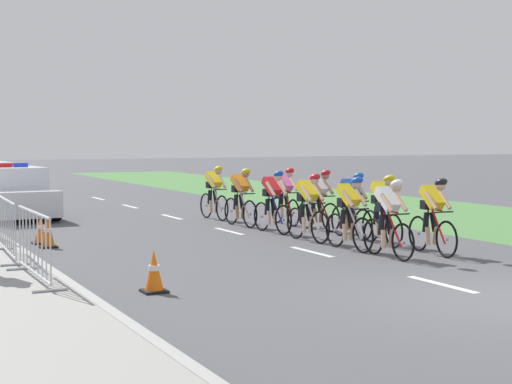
% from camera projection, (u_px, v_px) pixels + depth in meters
% --- Properties ---
extents(ground_plane, '(160.00, 160.00, 0.00)m').
position_uv_depth(ground_plane, '(501.00, 299.00, 11.21)').
color(ground_plane, '#4C4C51').
extents(grass_verge, '(7.00, 60.00, 0.01)m').
position_uv_depth(grass_verge, '(376.00, 205.00, 27.18)').
color(grass_verge, '#4C7F42').
rests_on(grass_verge, ground).
extents(lane_markings_centre, '(0.14, 25.60, 0.01)m').
position_uv_depth(lane_markings_centre, '(229.00, 231.00, 19.49)').
color(lane_markings_centre, white).
rests_on(lane_markings_centre, ground).
extents(cyclist_lead, '(0.42, 1.72, 1.56)m').
position_uv_depth(cyclist_lead, '(389.00, 217.00, 15.04)').
color(cyclist_lead, black).
rests_on(cyclist_lead, ground).
extents(cyclist_second, '(0.45, 1.72, 1.56)m').
position_uv_depth(cyclist_second, '(433.00, 215.00, 15.49)').
color(cyclist_second, black).
rests_on(cyclist_second, ground).
extents(cyclist_third, '(0.42, 1.72, 1.56)m').
position_uv_depth(cyclist_third, '(349.00, 212.00, 16.11)').
color(cyclist_third, black).
rests_on(cyclist_third, ground).
extents(cyclist_fourth, '(0.45, 1.72, 1.56)m').
position_uv_depth(cyclist_fourth, '(382.00, 209.00, 16.87)').
color(cyclist_fourth, black).
rests_on(cyclist_fourth, ground).
extents(cyclist_fifth, '(0.43, 1.72, 1.56)m').
position_uv_depth(cyclist_fifth, '(308.00, 206.00, 17.50)').
color(cyclist_fifth, black).
rests_on(cyclist_fifth, ground).
extents(cyclist_sixth, '(0.42, 1.72, 1.56)m').
position_uv_depth(cyclist_sixth, '(352.00, 204.00, 18.03)').
color(cyclist_sixth, black).
rests_on(cyclist_sixth, ground).
extents(cyclist_seventh, '(0.44, 1.72, 1.56)m').
position_uv_depth(cyclist_seventh, '(273.00, 201.00, 19.06)').
color(cyclist_seventh, black).
rests_on(cyclist_seventh, ground).
extents(cyclist_eighth, '(0.45, 1.72, 1.56)m').
position_uv_depth(cyclist_eighth, '(319.00, 199.00, 19.61)').
color(cyclist_eighth, black).
rests_on(cyclist_eighth, ground).
extents(cyclist_ninth, '(0.44, 1.72, 1.56)m').
position_uv_depth(cyclist_ninth, '(241.00, 196.00, 20.50)').
color(cyclist_ninth, black).
rests_on(cyclist_ninth, ground).
extents(cyclist_tenth, '(0.43, 1.72, 1.56)m').
position_uv_depth(cyclist_tenth, '(285.00, 195.00, 20.86)').
color(cyclist_tenth, black).
rests_on(cyclist_tenth, ground).
extents(cyclist_eleventh, '(0.43, 1.72, 1.56)m').
position_uv_depth(cyclist_eleventh, '(214.00, 192.00, 22.24)').
color(cyclist_eleventh, black).
rests_on(cyclist_eleventh, ground).
extents(police_car_nearest, '(2.13, 4.47, 1.59)m').
position_uv_depth(police_car_nearest, '(13.00, 195.00, 22.73)').
color(police_car_nearest, silver).
rests_on(police_car_nearest, ground).
extents(crowd_barrier_front, '(0.51, 2.32, 1.07)m').
position_uv_depth(crowd_barrier_front, '(34.00, 246.00, 12.05)').
color(crowd_barrier_front, '#B7BABF').
rests_on(crowd_barrier_front, sidewalk_slab).
extents(crowd_barrier_middle, '(0.59, 2.32, 1.07)m').
position_uv_depth(crowd_barrier_middle, '(7.00, 229.00, 14.38)').
color(crowd_barrier_middle, '#B7BABF').
rests_on(crowd_barrier_middle, sidewalk_slab).
extents(traffic_cone_near, '(0.36, 0.36, 0.64)m').
position_uv_depth(traffic_cone_near, '(41.00, 230.00, 17.12)').
color(traffic_cone_near, black).
rests_on(traffic_cone_near, ground).
extents(traffic_cone_mid, '(0.36, 0.36, 0.64)m').
position_uv_depth(traffic_cone_mid, '(48.00, 233.00, 16.52)').
color(traffic_cone_mid, black).
rests_on(traffic_cone_mid, ground).
extents(traffic_cone_far, '(0.36, 0.36, 0.64)m').
position_uv_depth(traffic_cone_far, '(154.00, 272.00, 11.70)').
color(traffic_cone_far, black).
rests_on(traffic_cone_far, ground).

